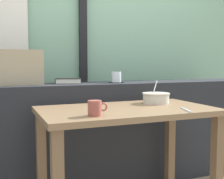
% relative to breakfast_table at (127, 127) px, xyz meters
% --- Properties ---
extents(outdoor_backdrop, '(4.80, 0.08, 2.80)m').
position_rel_breakfast_table_xyz_m(outdoor_backdrop, '(0.08, 1.13, 0.79)').
color(outdoor_backdrop, '#84B293').
rests_on(outdoor_backdrop, ground).
extents(window_divider_post, '(0.07, 0.05, 2.60)m').
position_rel_breakfast_table_xyz_m(window_divider_post, '(0.03, 1.06, 0.69)').
color(window_divider_post, black).
rests_on(window_divider_post, ground).
extents(dark_console_ledge, '(2.80, 0.38, 0.86)m').
position_rel_breakfast_table_xyz_m(dark_console_ledge, '(0.08, 0.57, -0.18)').
color(dark_console_ledge, '#23262B').
rests_on(dark_console_ledge, ground).
extents(breakfast_table, '(1.12, 0.63, 0.74)m').
position_rel_breakfast_table_xyz_m(breakfast_table, '(0.00, 0.00, 0.00)').
color(breakfast_table, brown).
rests_on(breakfast_table, ground).
extents(coaster_square, '(0.10, 0.10, 0.00)m').
position_rel_breakfast_table_xyz_m(coaster_square, '(0.15, 0.54, 0.25)').
color(coaster_square, black).
rests_on(coaster_square, dark_console_ledge).
extents(juice_glass, '(0.08, 0.08, 0.09)m').
position_rel_breakfast_table_xyz_m(juice_glass, '(0.15, 0.54, 0.29)').
color(juice_glass, white).
rests_on(juice_glass, coaster_square).
extents(closed_book, '(0.24, 0.19, 0.04)m').
position_rel_breakfast_table_xyz_m(closed_book, '(-0.23, 0.62, 0.27)').
color(closed_book, black).
rests_on(closed_book, dark_console_ledge).
extents(throw_pillow, '(0.33, 0.17, 0.26)m').
position_rel_breakfast_table_xyz_m(throw_pillow, '(-0.61, 0.57, 0.38)').
color(throw_pillow, tan).
rests_on(throw_pillow, dark_console_ledge).
extents(soup_bowl, '(0.20, 0.20, 0.16)m').
position_rel_breakfast_table_xyz_m(soup_bowl, '(0.29, 0.13, 0.16)').
color(soup_bowl, beige).
rests_on(soup_bowl, breakfast_table).
extents(fork_utensil, '(0.06, 0.17, 0.01)m').
position_rel_breakfast_table_xyz_m(fork_utensil, '(0.30, -0.22, 0.13)').
color(fork_utensil, silver).
rests_on(fork_utensil, breakfast_table).
extents(ceramic_mug, '(0.11, 0.08, 0.08)m').
position_rel_breakfast_table_xyz_m(ceramic_mug, '(-0.28, -0.19, 0.17)').
color(ceramic_mug, '#9E4C42').
rests_on(ceramic_mug, breakfast_table).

